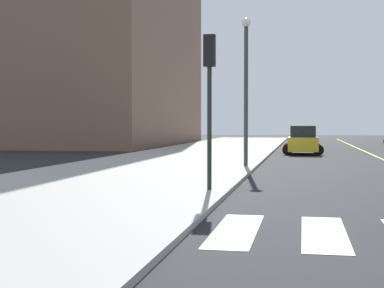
% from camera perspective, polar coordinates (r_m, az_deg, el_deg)
% --- Properties ---
extents(sidewalk_kerb_west, '(10.00, 120.00, 0.15)m').
position_cam_1_polar(sidewalk_kerb_west, '(28.98, -3.65, -2.27)').
color(sidewalk_kerb_west, '#9E9B93').
rests_on(sidewalk_kerb_west, ground).
extents(lane_divider_paint, '(0.16, 80.00, 0.01)m').
position_cam_1_polar(lane_divider_paint, '(48.28, 16.75, -0.73)').
color(lane_divider_paint, yellow).
rests_on(lane_divider_paint, ground).
extents(low_rise_brick_west, '(16.00, 32.00, 27.09)m').
position_cam_1_polar(low_rise_brick_west, '(65.28, -8.69, 11.95)').
color(low_rise_brick_west, brown).
rests_on(low_rise_brick_west, ground).
extents(car_yellow_nearest, '(2.97, 4.71, 2.09)m').
position_cam_1_polar(car_yellow_nearest, '(43.08, 10.87, 0.30)').
color(car_yellow_nearest, gold).
rests_on(car_yellow_nearest, ground).
extents(car_green_fourth, '(2.82, 4.51, 2.01)m').
position_cam_1_polar(car_green_fourth, '(64.81, 10.74, 0.82)').
color(car_green_fourth, '#236B42').
rests_on(car_green_fourth, ground).
extents(traffic_light_far_corner, '(0.36, 0.41, 4.88)m').
position_cam_1_polar(traffic_light_far_corner, '(18.26, 1.74, 6.22)').
color(traffic_light_far_corner, black).
rests_on(traffic_light_far_corner, sidewalk_kerb_west).
extents(street_lamp, '(0.44, 0.44, 7.27)m').
position_cam_1_polar(street_lamp, '(28.71, 5.35, 6.42)').
color(street_lamp, '#38383D').
rests_on(street_lamp, sidewalk_kerb_west).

